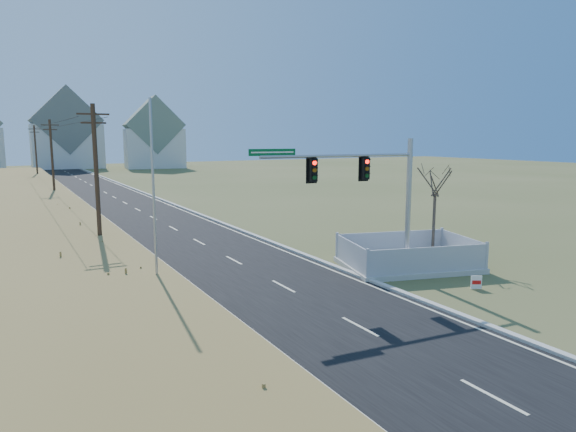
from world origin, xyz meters
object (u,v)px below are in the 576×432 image
object	(u,v)px
fence_enclosure	(408,262)
open_sign	(476,282)
flagpole	(155,224)
bare_tree	(436,179)
traffic_signal_mast	(378,194)

from	to	relation	value
fence_enclosure	open_sign	bearing A→B (deg)	-75.21
flagpole	bare_tree	bearing A→B (deg)	1.58
fence_enclosure	bare_tree	size ratio (longest dim) A/B	1.37
bare_tree	traffic_signal_mast	bearing A→B (deg)	-160.29
flagpole	fence_enclosure	bearing A→B (deg)	-2.12
flagpole	bare_tree	xyz separation A→B (m)	(16.44, 0.45, 1.23)
open_sign	flagpole	bearing A→B (deg)	-171.95
fence_enclosure	bare_tree	xyz separation A→B (m)	(2.78, 0.96, 4.38)
fence_enclosure	open_sign	world-z (taller)	fence_enclosure
open_sign	bare_tree	xyz separation A→B (m)	(2.80, 5.66, 4.35)
fence_enclosure	open_sign	size ratio (longest dim) A/B	12.51
traffic_signal_mast	bare_tree	xyz separation A→B (m)	(5.95, 2.13, 0.35)
traffic_signal_mast	bare_tree	size ratio (longest dim) A/B	1.52
traffic_signal_mast	fence_enclosure	xyz separation A→B (m)	(3.17, 1.17, -4.03)
fence_enclosure	bare_tree	distance (m)	5.28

